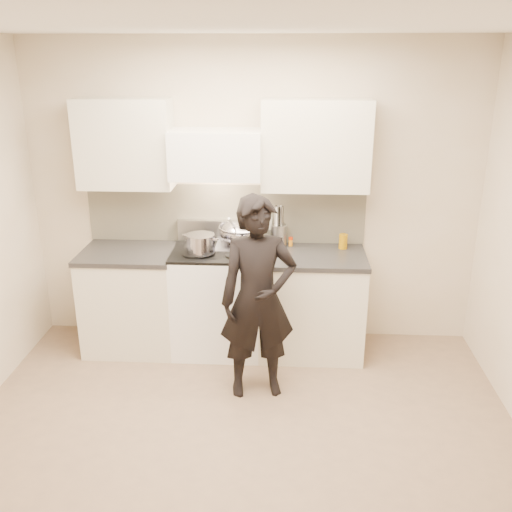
{
  "coord_description": "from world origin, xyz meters",
  "views": [
    {
      "loc": [
        0.3,
        -3.2,
        2.58
      ],
      "look_at": [
        0.06,
        1.05,
        1.03
      ],
      "focal_mm": 40.0,
      "sensor_mm": 36.0,
      "label": 1
    }
  ],
  "objects_px": {
    "utensil_crock": "(279,234)",
    "stove": "(218,299)",
    "wok": "(241,232)",
    "person": "(258,299)",
    "counter_right": "(311,303)"
  },
  "relations": [
    {
      "from": "wok",
      "to": "person",
      "type": "distance_m",
      "value": 0.9
    },
    {
      "from": "wok",
      "to": "person",
      "type": "xyz_separation_m",
      "value": [
        0.2,
        -0.84,
        -0.27
      ]
    },
    {
      "from": "wok",
      "to": "counter_right",
      "type": "bearing_deg",
      "value": -12.9
    },
    {
      "from": "person",
      "to": "utensil_crock",
      "type": "bearing_deg",
      "value": 70.57
    },
    {
      "from": "stove",
      "to": "person",
      "type": "height_order",
      "value": "person"
    },
    {
      "from": "counter_right",
      "to": "person",
      "type": "relative_size",
      "value": 0.58
    },
    {
      "from": "utensil_crock",
      "to": "stove",
      "type": "bearing_deg",
      "value": -158.26
    },
    {
      "from": "counter_right",
      "to": "person",
      "type": "distance_m",
      "value": 0.88
    },
    {
      "from": "stove",
      "to": "wok",
      "type": "relative_size",
      "value": 1.96
    },
    {
      "from": "counter_right",
      "to": "utensil_crock",
      "type": "xyz_separation_m",
      "value": [
        -0.3,
        0.21,
        0.57
      ]
    },
    {
      "from": "wok",
      "to": "utensil_crock",
      "type": "relative_size",
      "value": 1.34
    },
    {
      "from": "utensil_crock",
      "to": "counter_right",
      "type": "bearing_deg",
      "value": -35.38
    },
    {
      "from": "stove",
      "to": "wok",
      "type": "bearing_deg",
      "value": 35.9
    },
    {
      "from": "stove",
      "to": "counter_right",
      "type": "distance_m",
      "value": 0.83
    },
    {
      "from": "stove",
      "to": "wok",
      "type": "height_order",
      "value": "wok"
    }
  ]
}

